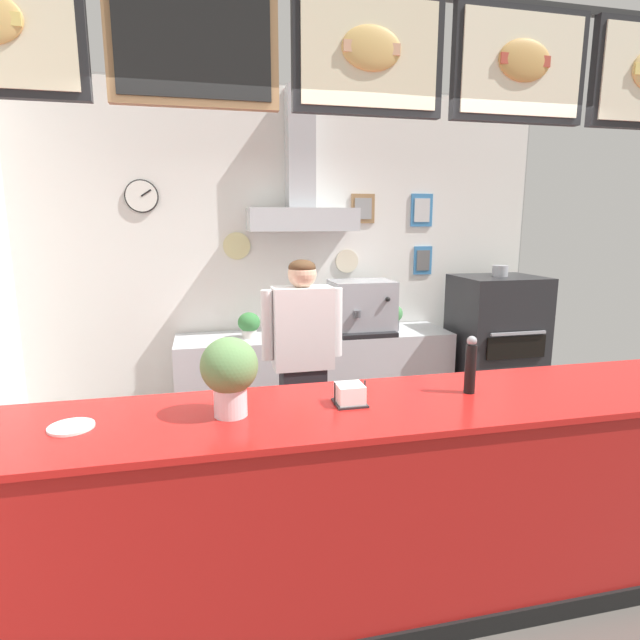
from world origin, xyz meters
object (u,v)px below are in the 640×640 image
object	(u,v)px
potted_oregano	(249,324)
pepper_grinder	(471,365)
basil_vase	(230,373)
condiment_plate	(71,427)
pizza_oven	(495,350)
napkin_holder	(350,395)
shop_worker	(303,367)
potted_sage	(392,316)
espresso_machine	(362,307)
potted_thyme	(322,323)

from	to	relation	value
potted_oregano	pepper_grinder	world-z (taller)	pepper_grinder
basil_vase	condiment_plate	size ratio (longest dim) A/B	1.92
pizza_oven	basil_vase	xyz separation A→B (m)	(-2.55, -1.95, 0.54)
basil_vase	pepper_grinder	size ratio (longest dim) A/B	1.21
napkin_holder	shop_worker	bearing A→B (deg)	89.85
basil_vase	pepper_grinder	xyz separation A→B (m)	(1.20, 0.04, -0.05)
potted_sage	pepper_grinder	world-z (taller)	pepper_grinder
potted_sage	napkin_holder	world-z (taller)	napkin_holder
pizza_oven	espresso_machine	bearing A→B (deg)	170.92
potted_oregano	potted_sage	distance (m)	1.32
pizza_oven	condiment_plate	distance (m)	3.77
pizza_oven	potted_oregano	distance (m)	2.31
shop_worker	potted_thyme	distance (m)	1.01
pepper_grinder	napkin_holder	bearing A→B (deg)	-178.21
napkin_holder	condiment_plate	distance (m)	1.22
espresso_machine	potted_sage	world-z (taller)	espresso_machine
shop_worker	napkin_holder	size ratio (longest dim) A/B	10.56
shop_worker	condiment_plate	size ratio (longest dim) A/B	8.83
pizza_oven	shop_worker	size ratio (longest dim) A/B	0.91
shop_worker	napkin_holder	xyz separation A→B (m)	(-0.00, -1.18, 0.20)
napkin_holder	potted_sage	bearing A→B (deg)	64.21
espresso_machine	pizza_oven	bearing A→B (deg)	-9.08
pizza_oven	napkin_holder	world-z (taller)	pizza_oven
espresso_machine	napkin_holder	world-z (taller)	espresso_machine
pizza_oven	shop_worker	bearing A→B (deg)	-159.42
potted_oregano	condiment_plate	xyz separation A→B (m)	(-0.94, -2.14, 0.02)
shop_worker	potted_sage	world-z (taller)	shop_worker
pizza_oven	potted_thyme	distance (m)	1.67
potted_sage	pepper_grinder	xyz separation A→B (m)	(-0.40, -2.13, 0.15)
potted_thyme	potted_oregano	bearing A→B (deg)	-179.86
pizza_oven	shop_worker	world-z (taller)	shop_worker
shop_worker	pepper_grinder	distance (m)	1.36
potted_oregano	potted_thyme	size ratio (longest dim) A/B	1.20
pizza_oven	potted_sage	xyz separation A→B (m)	(-0.95, 0.22, 0.33)
potted_thyme	napkin_holder	size ratio (longest dim) A/B	1.20
espresso_machine	potted_sage	distance (m)	0.32
espresso_machine	pepper_grinder	distance (m)	2.11
pizza_oven	napkin_holder	xyz separation A→B (m)	(-1.99, -1.93, 0.38)
espresso_machine	potted_oregano	world-z (taller)	espresso_machine
potted_oregano	potted_thyme	bearing A→B (deg)	0.14
espresso_machine	basil_vase	bearing A→B (deg)	-121.09
basil_vase	potted_sage	bearing A→B (deg)	53.58
potted_sage	pizza_oven	bearing A→B (deg)	-12.70
pizza_oven	napkin_holder	size ratio (longest dim) A/B	9.65
potted_sage	basil_vase	bearing A→B (deg)	-126.42
potted_sage	pepper_grinder	bearing A→B (deg)	-100.68
espresso_machine	condiment_plate	bearing A→B (deg)	-132.41
shop_worker	potted_sage	bearing A→B (deg)	-137.86
pizza_oven	basil_vase	world-z (taller)	pizza_oven
potted_sage	espresso_machine	bearing A→B (deg)	-177.23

